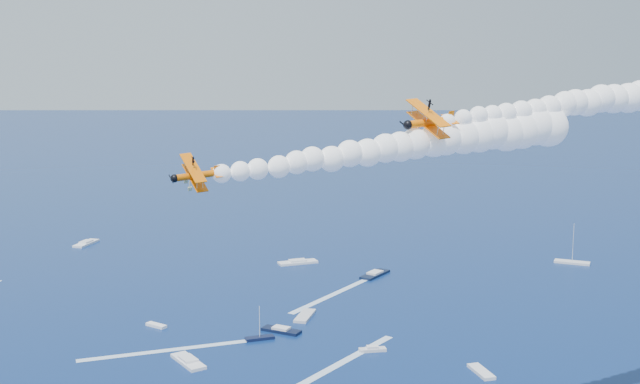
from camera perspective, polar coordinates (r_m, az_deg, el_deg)
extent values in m
cube|color=black|center=(191.28, -4.31, -10.33)|extent=(6.98, 2.81, 0.70)
cube|color=black|center=(244.47, 3.93, -5.88)|extent=(11.60, 11.14, 0.70)
cube|color=white|center=(257.95, -1.59, -5.03)|extent=(13.01, 5.49, 0.70)
cube|color=silver|center=(184.02, 3.76, -11.15)|extent=(6.24, 2.38, 0.70)
cube|color=silver|center=(206.23, -1.08, -8.81)|extent=(7.71, 10.57, 0.70)
cube|color=silver|center=(270.38, 17.52, -4.80)|extent=(10.88, 9.39, 0.70)
cube|color=white|center=(179.36, -9.37, -11.82)|extent=(7.13, 11.66, 0.70)
cube|color=black|center=(195.94, -2.78, -9.82)|extent=(9.44, 8.75, 0.70)
cube|color=white|center=(295.65, -16.32, -3.52)|extent=(9.03, 12.12, 0.70)
cube|color=white|center=(203.27, -11.58, -9.29)|extent=(5.15, 5.42, 0.70)
cube|color=white|center=(175.07, 11.41, -12.43)|extent=(2.90, 8.31, 0.70)
cube|color=white|center=(178.25, 1.77, -11.94)|extent=(30.22, 26.17, 0.04)
cube|color=white|center=(187.30, -11.07, -11.04)|extent=(38.02, 5.55, 0.04)
cube|color=white|center=(223.88, 0.74, -7.40)|extent=(29.25, 27.27, 0.04)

